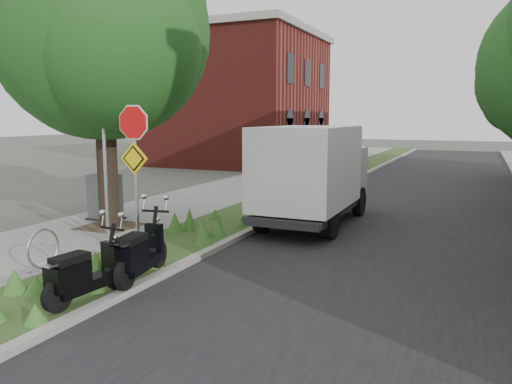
% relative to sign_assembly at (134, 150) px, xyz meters
% --- Properties ---
extents(ground, '(120.00, 120.00, 0.00)m').
position_rel_sign_assembly_xyz_m(ground, '(1.40, -0.58, -2.33)').
color(ground, '#4C5147').
rests_on(ground, ground).
extents(sidewalk_near, '(3.50, 60.00, 0.12)m').
position_rel_sign_assembly_xyz_m(sidewalk_near, '(-2.85, 9.42, -2.27)').
color(sidewalk_near, gray).
rests_on(sidewalk_near, ground).
extents(verge, '(2.00, 60.00, 0.12)m').
position_rel_sign_assembly_xyz_m(verge, '(-0.10, 9.42, -2.27)').
color(verge, '#354D21').
rests_on(verge, ground).
extents(kerb_near, '(0.20, 60.00, 0.13)m').
position_rel_sign_assembly_xyz_m(kerb_near, '(0.90, 9.42, -2.26)').
color(kerb_near, '#9E9991').
rests_on(kerb_near, ground).
extents(road, '(7.00, 60.00, 0.01)m').
position_rel_sign_assembly_xyz_m(road, '(4.40, 9.42, -2.32)').
color(road, black).
rests_on(road, ground).
extents(street_tree_main, '(6.21, 5.54, 7.66)m').
position_rel_sign_assembly_xyz_m(street_tree_main, '(-2.68, 2.28, 2.48)').
color(street_tree_main, black).
rests_on(street_tree_main, ground).
extents(bare_post, '(0.08, 0.08, 4.00)m').
position_rel_sign_assembly_xyz_m(bare_post, '(-1.80, 1.22, -0.21)').
color(bare_post, '#A5A8AD').
rests_on(bare_post, ground).
extents(bike_hoop, '(0.06, 0.78, 0.77)m').
position_rel_sign_assembly_xyz_m(bike_hoop, '(-1.30, -1.18, -1.83)').
color(bike_hoop, '#A5A8AD').
rests_on(bike_hoop, ground).
extents(sign_assembly, '(0.94, 0.08, 3.22)m').
position_rel_sign_assembly_xyz_m(sign_assembly, '(0.00, 0.00, 0.00)').
color(sign_assembly, '#A5A8AD').
rests_on(sign_assembly, ground).
extents(brick_building, '(9.40, 10.40, 8.30)m').
position_rel_sign_assembly_xyz_m(brick_building, '(-8.10, 21.42, 1.88)').
color(brick_building, maroon).
rests_on(brick_building, ground).
extents(scooter_near, '(0.46, 1.69, 0.81)m').
position_rel_sign_assembly_xyz_m(scooter_near, '(0.66, -2.31, -1.81)').
color(scooter_near, black).
rests_on(scooter_near, ground).
extents(scooter_far, '(0.58, 1.81, 0.86)m').
position_rel_sign_assembly_xyz_m(scooter_far, '(0.83, -1.11, -1.79)').
color(scooter_far, black).
rests_on(scooter_far, ground).
extents(box_truck, '(2.12, 5.16, 2.32)m').
position_rel_sign_assembly_xyz_m(box_truck, '(2.03, 5.11, -0.81)').
color(box_truck, '#262628').
rests_on(box_truck, ground).
extents(utility_cabinet, '(0.95, 0.64, 1.27)m').
position_rel_sign_assembly_xyz_m(utility_cabinet, '(-3.34, 2.92, -1.60)').
color(utility_cabinet, '#262628').
rests_on(utility_cabinet, ground).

